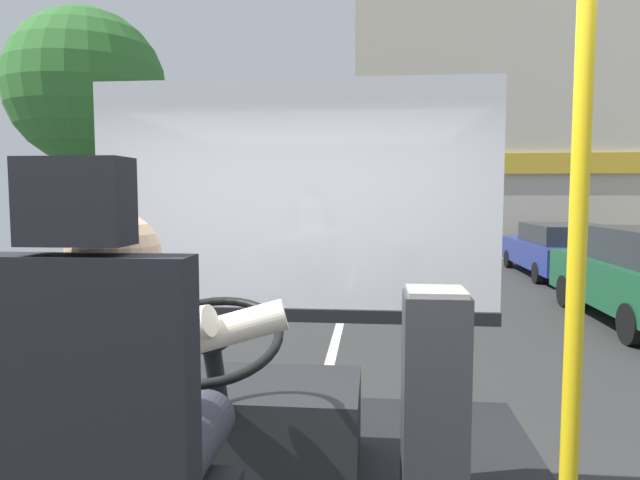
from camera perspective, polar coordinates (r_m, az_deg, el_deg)
ground at (r=10.72m, az=2.85°, el=-5.82°), size 18.00×44.00×0.06m
bus_driver at (r=1.54m, az=-18.79°, el=-15.24°), size 0.75×0.57×0.75m
steering_console at (r=2.68m, az=-8.40°, el=-17.90°), size 1.10×0.98×0.83m
handrail_pole at (r=1.48m, az=25.02°, el=-0.25°), size 0.04×0.04×2.28m
fare_box at (r=2.39m, az=11.71°, el=-15.42°), size 0.26×0.26×0.88m
windshield_panel at (r=3.39m, az=-2.79°, el=1.21°), size 2.50×0.08×1.48m
street_tree at (r=10.19m, az=-22.93°, el=14.11°), size 2.55×2.55×4.97m
shop_building at (r=20.40m, az=21.82°, el=9.81°), size 12.39×5.57×7.71m
parked_car_blue at (r=14.33m, az=23.85°, el=-0.86°), size 2.03×4.22×1.24m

